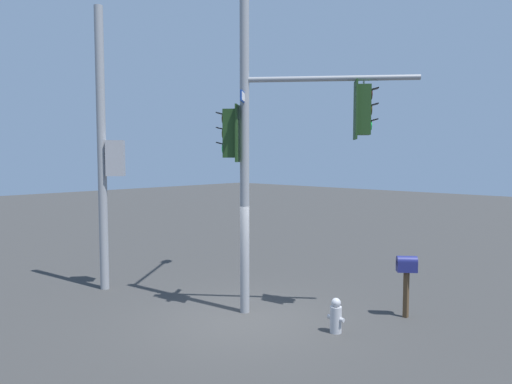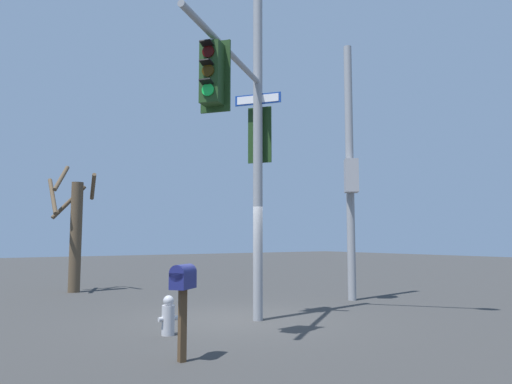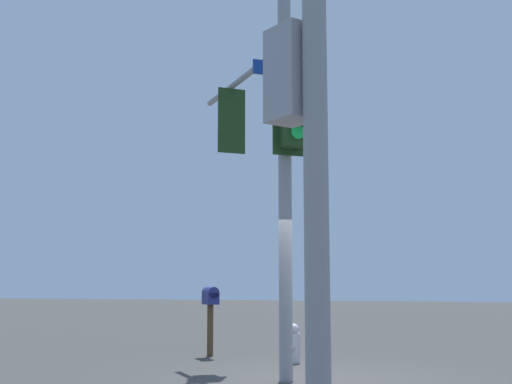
% 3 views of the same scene
% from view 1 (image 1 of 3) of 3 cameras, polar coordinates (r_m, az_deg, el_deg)
% --- Properties ---
extents(ground_plane, '(80.00, 80.00, 0.00)m').
position_cam_1_polar(ground_plane, '(11.00, -1.67, -15.06)').
color(ground_plane, '#353534').
extents(main_signal_pole_assembly, '(5.32, 3.28, 8.64)m').
position_cam_1_polar(main_signal_pole_assembly, '(11.10, 1.64, 10.18)').
color(main_signal_pole_assembly, gray).
rests_on(main_signal_pole_assembly, ground).
extents(secondary_pole_assembly, '(0.64, 0.69, 7.63)m').
position_cam_1_polar(secondary_pole_assembly, '(13.50, -17.62, 4.55)').
color(secondary_pole_assembly, gray).
rests_on(secondary_pole_assembly, ground).
extents(fire_hydrant, '(0.38, 0.24, 0.73)m').
position_cam_1_polar(fire_hydrant, '(10.26, 9.57, -14.52)').
color(fire_hydrant, '#B2B2B7').
rests_on(fire_hydrant, ground).
extents(mailbox, '(0.49, 0.46, 1.41)m').
position_cam_1_polar(mailbox, '(11.35, 17.65, -8.82)').
color(mailbox, '#4C3823').
rests_on(mailbox, ground).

